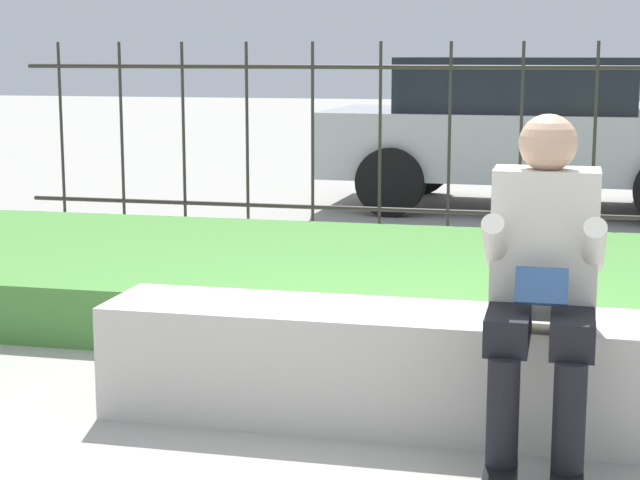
% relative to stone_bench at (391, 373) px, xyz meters
% --- Properties ---
extents(ground_plane, '(60.00, 60.00, 0.00)m').
position_rel_stone_bench_xyz_m(ground_plane, '(0.06, 0.00, -0.21)').
color(ground_plane, '#9E9B93').
extents(stone_bench, '(2.36, 0.49, 0.47)m').
position_rel_stone_bench_xyz_m(stone_bench, '(0.00, 0.00, 0.00)').
color(stone_bench, beige).
rests_on(stone_bench, ground_plane).
extents(person_seated_reader, '(0.42, 0.73, 1.27)m').
position_rel_stone_bench_xyz_m(person_seated_reader, '(0.59, -0.28, 0.49)').
color(person_seated_reader, black).
rests_on(person_seated_reader, ground_plane).
extents(grass_berm, '(9.26, 2.41, 0.31)m').
position_rel_stone_bench_xyz_m(grass_berm, '(0.06, 1.90, -0.05)').
color(grass_berm, '#4C893D').
rests_on(grass_berm, ground_plane).
extents(iron_fence, '(7.26, 0.03, 1.56)m').
position_rel_stone_bench_xyz_m(iron_fence, '(0.06, 3.78, 0.61)').
color(iron_fence, '#332D28').
rests_on(iron_fence, ground_plane).
extents(car_parked_center, '(3.99, 1.95, 1.44)m').
position_rel_stone_bench_xyz_m(car_parked_center, '(0.28, 6.27, 0.55)').
color(car_parked_center, '#B7B7BC').
rests_on(car_parked_center, ground_plane).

